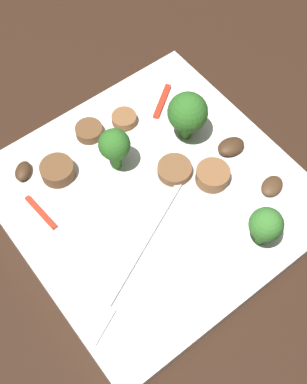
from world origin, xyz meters
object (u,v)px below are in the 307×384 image
Objects in this scene: broccoli_floret_0 at (266,225)px; broccoli_floret_2 at (188,113)px; broccoli_floret_1 at (114,146)px; sausage_slice_1 at (175,170)px; mushroom_0 at (231,146)px; mushroom_2 at (23,171)px; mushroom_1 at (272,186)px; plate at (154,196)px; sausage_slice_2 at (89,131)px; fork at (130,267)px; pepper_strip_0 at (41,212)px; sausage_slice_4 at (213,175)px; sausage_slice_0 at (124,119)px; sausage_slice_3 at (57,171)px; pepper_strip_1 at (162,101)px.

broccoli_floret_0 is 0.81× the size of broccoli_floret_2.
broccoli_floret_1 is 0.08m from broccoli_floret_2.
mushroom_0 is (-0.06, 0.01, 0.00)m from sausage_slice_1.
sausage_slice_1 and mushroom_2 have the same top height.
broccoli_floret_1 is 2.00× the size of mushroom_1.
plate is 5.73× the size of broccoli_floret_0.
fork is at bearing 69.55° from sausage_slice_2.
broccoli_floret_2 reaches higher than sausage_slice_2.
sausage_slice_2 is (0.08, -0.06, -0.03)m from broccoli_floret_2.
sausage_slice_1 is at bearing -12.02° from mushroom_0.
broccoli_floret_1 reaches higher than sausage_slice_1.
fork and pepper_strip_0 have the same top height.
fork is at bearing 99.77° from mushroom_2.
mushroom_0 is 0.06m from mushroom_1.
broccoli_floret_1 is at bearing -68.88° from broccoli_floret_0.
sausage_slice_0 is at bearing -76.41° from sausage_slice_4.
pepper_strip_0 is (0.13, 0.04, -0.00)m from sausage_slice_0.
sausage_slice_2 is at bearing -65.99° from sausage_slice_1.
broccoli_floret_0 is 0.19m from sausage_slice_0.
mushroom_1 is at bearing 113.32° from sausage_slice_0.
broccoli_floret_0 is at bearing 63.38° from mushroom_0.
sausage_slice_1 is 0.10m from sausage_slice_2.
sausage_slice_3 is at bearing -36.44° from sausage_slice_1.
mushroom_1 is 0.23m from pepper_strip_0.
sausage_slice_1 is 1.19× the size of mushroom_0.
broccoli_floret_2 is at bearing 81.27° from pepper_strip_1.
sausage_slice_1 is 1.21× the size of sausage_slice_2.
sausage_slice_2 is at bearing -73.80° from broccoli_floret_0.
plate is 8.08× the size of sausage_slice_4.
plate is at bearing -35.53° from mushroom_1.
pepper_strip_1 is (-0.09, -0.04, -0.03)m from broccoli_floret_1.
sausage_slice_0 is 0.12m from mushroom_0.
sausage_slice_0 is at bearing -171.86° from sausage_slice_3.
broccoli_floret_0 is 1.63× the size of mushroom_0.
broccoli_floret_1 is 0.10m from sausage_slice_4.
sausage_slice_4 is 0.11m from pepper_strip_1.
mushroom_1 is (-0.07, 0.07, -0.00)m from sausage_slice_1.
sausage_slice_1 is 0.07m from mushroom_0.
sausage_slice_4 is 0.04m from mushroom_0.
broccoli_floret_0 reaches higher than pepper_strip_0.
broccoli_floret_2 reaches higher than sausage_slice_3.
fork is 0.10m from pepper_strip_0.
sausage_slice_0 is 0.78× the size of sausage_slice_3.
broccoli_floret_1 reaches higher than mushroom_2.
mushroom_1 is (-0.16, 0.02, 0.00)m from fork.
sausage_slice_4 is 1.45× the size of mushroom_2.
mushroom_2 is (0.08, -0.05, -0.03)m from broccoli_floret_1.
pepper_strip_1 is at bearing -101.35° from sausage_slice_4.
broccoli_floret_2 is 0.18m from mushroom_2.
sausage_slice_3 is at bearing -16.86° from broccoli_floret_2.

